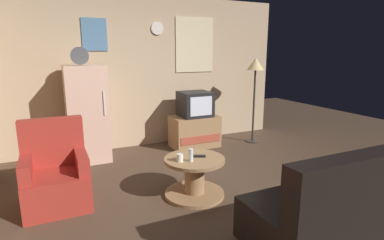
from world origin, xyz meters
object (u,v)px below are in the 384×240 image
object	(u,v)px
coffee_table	(195,177)
remote_control	(199,156)
tv_stand	(194,131)
armchair	(56,176)
mug_ceramic_white	(180,158)
standing_lamp	(255,71)
wine_glass	(191,155)
crt_tv	(195,104)
fridge	(87,114)
couch	(342,208)

from	to	relation	value
coffee_table	remote_control	world-z (taller)	remote_control
tv_stand	armchair	size ratio (longest dim) A/B	0.87
remote_control	armchair	xyz separation A→B (m)	(-1.57, 0.46, -0.15)
remote_control	mug_ceramic_white	bearing A→B (deg)	-145.83
armchair	coffee_table	bearing A→B (deg)	-17.34
standing_lamp	wine_glass	distance (m)	2.77
tv_stand	standing_lamp	distance (m)	1.58
crt_tv	remote_control	distance (m)	1.95
coffee_table	armchair	world-z (taller)	armchair
coffee_table	standing_lamp	bearing A→B (deg)	38.29
coffee_table	wine_glass	distance (m)	0.33
wine_glass	crt_tv	bearing A→B (deg)	63.15
mug_ceramic_white	wine_glass	bearing A→B (deg)	-23.25
mug_ceramic_white	armchair	world-z (taller)	armchair
coffee_table	crt_tv	bearing A→B (deg)	64.28
fridge	remote_control	xyz separation A→B (m)	(1.05, -1.84, -0.27)
standing_lamp	remote_control	distance (m)	2.62
mug_ceramic_white	armchair	xyz separation A→B (m)	(-1.30, 0.50, -0.18)
tv_stand	crt_tv	size ratio (longest dim) A/B	1.56
tv_stand	standing_lamp	bearing A→B (deg)	-10.46
tv_stand	mug_ceramic_white	world-z (taller)	same
mug_ceramic_white	remote_control	size ratio (longest dim) A/B	0.60
crt_tv	coffee_table	distance (m)	2.04
fridge	tv_stand	bearing A→B (deg)	-2.29
coffee_table	wine_glass	xyz separation A→B (m)	(-0.09, -0.08, 0.31)
fridge	couch	world-z (taller)	fridge
tv_stand	crt_tv	distance (m)	0.50
wine_glass	couch	bearing A→B (deg)	-54.71
armchair	fridge	bearing A→B (deg)	69.16
remote_control	crt_tv	bearing A→B (deg)	90.94
wine_glass	armchair	world-z (taller)	armchair
fridge	remote_control	world-z (taller)	fridge
crt_tv	armchair	bearing A→B (deg)	-151.09
standing_lamp	couch	size ratio (longest dim) A/B	0.94
tv_stand	mug_ceramic_white	distance (m)	2.10
tv_stand	wine_glass	xyz separation A→B (m)	(-0.93, -1.86, 0.27)
tv_stand	coffee_table	size ratio (longest dim) A/B	1.17
coffee_table	wine_glass	bearing A→B (deg)	-135.81
standing_lamp	wine_glass	bearing A→B (deg)	-141.44
tv_stand	couch	distance (m)	3.15
armchair	mug_ceramic_white	bearing A→B (deg)	-21.14
crt_tv	mug_ceramic_white	size ratio (longest dim) A/B	6.00
couch	remote_control	bearing A→B (deg)	118.77
wine_glass	mug_ceramic_white	bearing A→B (deg)	156.75
crt_tv	couch	bearing A→B (deg)	-90.49
fridge	crt_tv	distance (m)	1.84
coffee_table	wine_glass	world-z (taller)	wine_glass
mug_ceramic_white	standing_lamp	bearing A→B (deg)	36.20
crt_tv	remote_control	bearing A→B (deg)	-114.04
fridge	mug_ceramic_white	size ratio (longest dim) A/B	19.67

